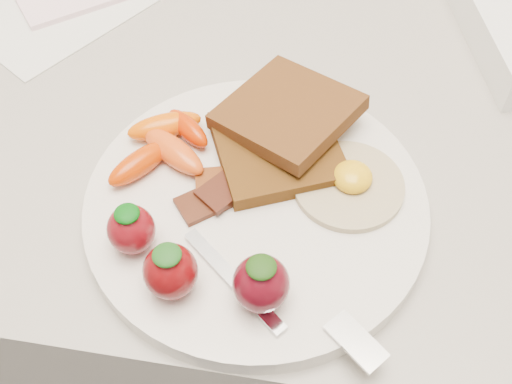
# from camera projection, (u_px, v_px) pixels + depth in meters

# --- Properties ---
(counter) EXTENTS (2.00, 0.60, 0.90)m
(counter) POSITION_uv_depth(u_px,v_px,m) (262.00, 293.00, 0.98)
(counter) COLOR gray
(counter) RESTS_ON ground
(plate) EXTENTS (0.27, 0.27, 0.02)m
(plate) POSITION_uv_depth(u_px,v_px,m) (256.00, 206.00, 0.51)
(plate) COLOR silver
(plate) RESTS_ON counter
(toast_lower) EXTENTS (0.13, 0.13, 0.01)m
(toast_lower) POSITION_uv_depth(u_px,v_px,m) (277.00, 149.00, 0.52)
(toast_lower) COLOR #42210A
(toast_lower) RESTS_ON plate
(toast_upper) EXTENTS (0.13, 0.13, 0.02)m
(toast_upper) POSITION_uv_depth(u_px,v_px,m) (288.00, 112.00, 0.53)
(toast_upper) COLOR #4E240D
(toast_upper) RESTS_ON toast_lower
(fried_egg) EXTENTS (0.11, 0.11, 0.02)m
(fried_egg) POSITION_uv_depth(u_px,v_px,m) (350.00, 183.00, 0.50)
(fried_egg) COLOR beige
(fried_egg) RESTS_ON plate
(bacon_strips) EXTENTS (0.12, 0.11, 0.01)m
(bacon_strips) POSITION_uv_depth(u_px,v_px,m) (254.00, 176.00, 0.51)
(bacon_strips) COLOR black
(bacon_strips) RESTS_ON plate
(baby_carrots) EXTENTS (0.08, 0.10, 0.02)m
(baby_carrots) POSITION_uv_depth(u_px,v_px,m) (165.00, 143.00, 0.52)
(baby_carrots) COLOR #E95A00
(baby_carrots) RESTS_ON plate
(strawberries) EXTENTS (0.14, 0.07, 0.05)m
(strawberries) POSITION_uv_depth(u_px,v_px,m) (193.00, 264.00, 0.44)
(strawberries) COLOR maroon
(strawberries) RESTS_ON plate
(fork) EXTENTS (0.16, 0.09, 0.00)m
(fork) POSITION_uv_depth(u_px,v_px,m) (287.00, 307.00, 0.44)
(fork) COLOR silver
(fork) RESTS_ON plate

